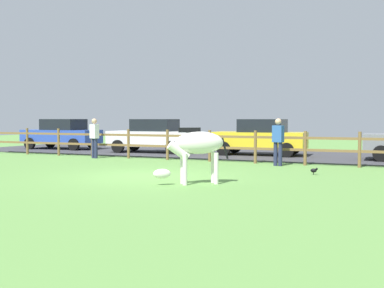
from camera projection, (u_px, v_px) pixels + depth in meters
The scene contains 10 objects.
ground_plane at pixel (149, 176), 13.70m from camera, with size 60.00×60.00×0.00m, color #5B8C42.
parking_asphalt at pixel (249, 154), 22.16m from camera, with size 28.00×7.40×0.05m, color #38383D.
paddock_fence at pixel (210, 144), 18.29m from camera, with size 21.74×0.11×1.20m.
zebra at pixel (196, 147), 11.99m from camera, with size 1.62×1.37×1.41m.
crow_on_grass at pixel (314, 170), 14.04m from camera, with size 0.21×0.10×0.20m.
parked_car_yellow at pixel (260, 137), 20.96m from camera, with size 4.09×2.06×1.56m.
parked_car_white at pixel (153, 135), 22.62m from camera, with size 4.14×2.17×1.56m.
parked_car_blue at pixel (62, 134), 25.20m from camera, with size 4.10×2.08×1.56m.
visitor_left_of_tree at pixel (94, 136), 19.84m from camera, with size 0.41×0.32×1.64m.
visitor_right_of_tree at pixel (278, 140), 16.60m from camera, with size 0.40×0.30×1.64m.
Camera 1 is at (6.76, -11.90, 1.63)m, focal length 45.12 mm.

